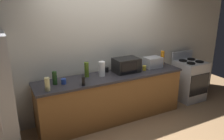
{
  "coord_description": "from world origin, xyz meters",
  "views": [
    {
      "loc": [
        -1.82,
        -3.08,
        2.26
      ],
      "look_at": [
        0.0,
        0.4,
        1.0
      ],
      "focal_mm": 36.18,
      "sensor_mm": 36.0,
      "label": 1
    }
  ],
  "objects_px": {
    "bottle_dish_soap": "(162,58)",
    "mug_blue": "(64,81)",
    "microwave": "(126,65)",
    "paper_towel_roll": "(102,69)",
    "mug_yellow": "(144,68)",
    "stove_range": "(189,80)",
    "bottle_vinegar": "(47,84)",
    "bottle_olive_oil": "(87,70)",
    "toaster_oven": "(153,62)",
    "bottle_wine": "(55,78)",
    "cordless_phone": "(83,80)",
    "mug_black": "(106,70)"
  },
  "relations": [
    {
      "from": "bottle_olive_oil",
      "to": "bottle_wine",
      "type": "bearing_deg",
      "value": -170.4
    },
    {
      "from": "bottle_dish_soap",
      "to": "mug_blue",
      "type": "distance_m",
      "value": 2.18
    },
    {
      "from": "toaster_oven",
      "to": "bottle_dish_soap",
      "type": "xyz_separation_m",
      "value": [
        0.28,
        0.05,
        0.04
      ]
    },
    {
      "from": "cordless_phone",
      "to": "bottle_wine",
      "type": "distance_m",
      "value": 0.47
    },
    {
      "from": "toaster_oven",
      "to": "mug_blue",
      "type": "bearing_deg",
      "value": -177.72
    },
    {
      "from": "toaster_oven",
      "to": "bottle_olive_oil",
      "type": "distance_m",
      "value": 1.42
    },
    {
      "from": "stove_range",
      "to": "toaster_oven",
      "type": "height_order",
      "value": "toaster_oven"
    },
    {
      "from": "microwave",
      "to": "paper_towel_roll",
      "type": "distance_m",
      "value": 0.52
    },
    {
      "from": "bottle_olive_oil",
      "to": "cordless_phone",
      "type": "bearing_deg",
      "value": -119.63
    },
    {
      "from": "cordless_phone",
      "to": "toaster_oven",
      "type": "bearing_deg",
      "value": 29.89
    },
    {
      "from": "toaster_oven",
      "to": "cordless_phone",
      "type": "relative_size",
      "value": 2.27
    },
    {
      "from": "paper_towel_roll",
      "to": "bottle_vinegar",
      "type": "relative_size",
      "value": 1.28
    },
    {
      "from": "bottle_dish_soap",
      "to": "bottle_olive_oil",
      "type": "bearing_deg",
      "value": 179.19
    },
    {
      "from": "toaster_oven",
      "to": "paper_towel_roll",
      "type": "xyz_separation_m",
      "value": [
        -1.16,
        -0.01,
        0.03
      ]
    },
    {
      "from": "toaster_oven",
      "to": "bottle_dish_soap",
      "type": "bearing_deg",
      "value": 9.55
    },
    {
      "from": "bottle_vinegar",
      "to": "bottle_wine",
      "type": "xyz_separation_m",
      "value": [
        0.17,
        0.22,
        0.0
      ]
    },
    {
      "from": "cordless_phone",
      "to": "bottle_wine",
      "type": "xyz_separation_m",
      "value": [
        -0.41,
        0.24,
        0.03
      ]
    },
    {
      "from": "microwave",
      "to": "toaster_oven",
      "type": "distance_m",
      "value": 0.64
    },
    {
      "from": "mug_blue",
      "to": "bottle_vinegar",
      "type": "bearing_deg",
      "value": -150.18
    },
    {
      "from": "stove_range",
      "to": "toaster_oven",
      "type": "xyz_separation_m",
      "value": [
        -1.02,
        0.06,
        0.54
      ]
    },
    {
      "from": "cordless_phone",
      "to": "mug_yellow",
      "type": "xyz_separation_m",
      "value": [
        1.34,
        0.18,
        -0.03
      ]
    },
    {
      "from": "stove_range",
      "to": "bottle_vinegar",
      "type": "relative_size",
      "value": 5.11
    },
    {
      "from": "mug_black",
      "to": "cordless_phone",
      "type": "bearing_deg",
      "value": -145.76
    },
    {
      "from": "toaster_oven",
      "to": "paper_towel_roll",
      "type": "height_order",
      "value": "paper_towel_roll"
    },
    {
      "from": "microwave",
      "to": "paper_towel_roll",
      "type": "bearing_deg",
      "value": 179.76
    },
    {
      "from": "stove_range",
      "to": "bottle_olive_oil",
      "type": "distance_m",
      "value": 2.52
    },
    {
      "from": "microwave",
      "to": "mug_blue",
      "type": "relative_size",
      "value": 5.61
    },
    {
      "from": "bottle_vinegar",
      "to": "bottle_dish_soap",
      "type": "xyz_separation_m",
      "value": [
        2.47,
        0.29,
        0.04
      ]
    },
    {
      "from": "cordless_phone",
      "to": "bottle_olive_oil",
      "type": "height_order",
      "value": "bottle_olive_oil"
    },
    {
      "from": "bottle_olive_oil",
      "to": "mug_black",
      "type": "xyz_separation_m",
      "value": [
        0.44,
        0.09,
        -0.09
      ]
    },
    {
      "from": "bottle_dish_soap",
      "to": "mug_yellow",
      "type": "height_order",
      "value": "bottle_dish_soap"
    },
    {
      "from": "stove_range",
      "to": "bottle_vinegar",
      "type": "height_order",
      "value": "bottle_vinegar"
    },
    {
      "from": "stove_range",
      "to": "bottle_olive_oil",
      "type": "xyz_separation_m",
      "value": [
        -2.45,
        0.13,
        0.57
      ]
    },
    {
      "from": "stove_range",
      "to": "paper_towel_roll",
      "type": "relative_size",
      "value": 4.0
    },
    {
      "from": "bottle_vinegar",
      "to": "bottle_olive_oil",
      "type": "xyz_separation_m",
      "value": [
        0.77,
        0.32,
        0.03
      ]
    },
    {
      "from": "toaster_oven",
      "to": "mug_yellow",
      "type": "height_order",
      "value": "toaster_oven"
    },
    {
      "from": "microwave",
      "to": "mug_blue",
      "type": "distance_m",
      "value": 1.25
    },
    {
      "from": "bottle_wine",
      "to": "mug_black",
      "type": "bearing_deg",
      "value": 10.55
    },
    {
      "from": "mug_blue",
      "to": "mug_yellow",
      "type": "height_order",
      "value": "mug_yellow"
    },
    {
      "from": "bottle_wine",
      "to": "mug_blue",
      "type": "height_order",
      "value": "bottle_wine"
    },
    {
      "from": "bottle_wine",
      "to": "mug_yellow",
      "type": "distance_m",
      "value": 1.75
    },
    {
      "from": "stove_range",
      "to": "bottle_dish_soap",
      "type": "distance_m",
      "value": 0.95
    },
    {
      "from": "stove_range",
      "to": "paper_towel_roll",
      "type": "height_order",
      "value": "paper_towel_roll"
    },
    {
      "from": "stove_range",
      "to": "microwave",
      "type": "xyz_separation_m",
      "value": [
        -1.67,
        0.05,
        0.57
      ]
    },
    {
      "from": "paper_towel_roll",
      "to": "bottle_vinegar",
      "type": "height_order",
      "value": "paper_towel_roll"
    },
    {
      "from": "bottle_vinegar",
      "to": "bottle_wine",
      "type": "relative_size",
      "value": 0.97
    },
    {
      "from": "toaster_oven",
      "to": "mug_black",
      "type": "distance_m",
      "value": 1.0
    },
    {
      "from": "microwave",
      "to": "bottle_wine",
      "type": "distance_m",
      "value": 1.38
    },
    {
      "from": "mug_blue",
      "to": "toaster_oven",
      "type": "bearing_deg",
      "value": 2.28
    },
    {
      "from": "cordless_phone",
      "to": "bottle_vinegar",
      "type": "height_order",
      "value": "bottle_vinegar"
    }
  ]
}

